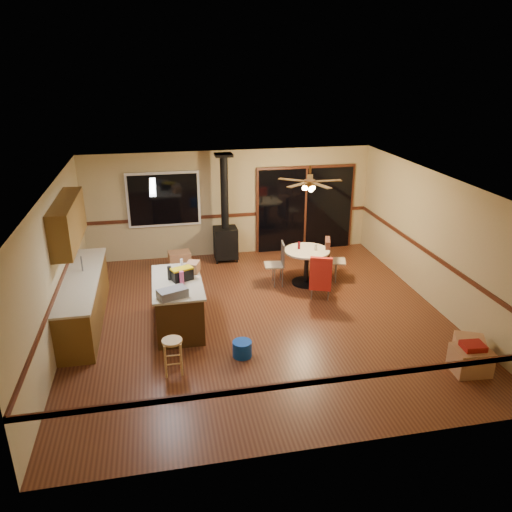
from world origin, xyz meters
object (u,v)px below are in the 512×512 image
object	(u,v)px
toolbox_grey	(172,293)
chair_right	(328,254)
chair_left	(279,259)
box_under_window	(180,260)
wood_stove	(225,232)
dining_table	(307,261)
kitchen_island	(178,304)
box_corner_a	(470,360)
bar_stool	(173,356)
chair_near	(321,274)
toolbox_black	(182,275)
box_corner_b	(469,347)
blue_bucket	(242,349)

from	to	relation	value
toolbox_grey	chair_right	distance (m)	4.06
chair_left	box_under_window	distance (m)	2.49
wood_stove	dining_table	xyz separation A→B (m)	(1.53, -1.70, -0.19)
chair_right	kitchen_island	bearing A→B (deg)	-156.50
dining_table	box_corner_a	xyz separation A→B (m)	(1.56, -3.72, -0.33)
bar_stool	chair_near	distance (m)	3.62
toolbox_grey	chair_near	size ratio (longest dim) A/B	0.68
bar_stool	chair_left	size ratio (longest dim) A/B	1.12
kitchen_island	toolbox_black	distance (m)	0.56
toolbox_black	box_under_window	distance (m)	2.86
toolbox_black	bar_stool	size ratio (longest dim) A/B	0.63
kitchen_island	chair_right	size ratio (longest dim) A/B	2.40
chair_near	box_corner_a	bearing A→B (deg)	-61.91
box_corner_a	toolbox_black	bearing A→B (deg)	150.67
box_corner_b	kitchen_island	bearing A→B (deg)	156.60
chair_left	wood_stove	bearing A→B (deg)	120.01
bar_stool	box_under_window	size ratio (longest dim) A/B	1.17
toolbox_black	box_corner_b	world-z (taller)	toolbox_black
kitchen_island	box_under_window	size ratio (longest dim) A/B	3.38
toolbox_black	chair_near	xyz separation A→B (m)	(2.76, 0.45, -0.40)
wood_stove	bar_stool	size ratio (longest dim) A/B	4.35
chair_near	bar_stool	bearing A→B (deg)	-147.22
dining_table	box_corner_a	distance (m)	4.05
bar_stool	chair_left	bearing A→B (deg)	50.47
toolbox_grey	blue_bucket	distance (m)	1.48
bar_stool	chair_right	xyz separation A→B (m)	(3.52, 2.93, 0.31)
box_corner_b	chair_near	bearing A→B (deg)	125.16
chair_near	chair_right	world-z (taller)	same
wood_stove	bar_stool	distance (m)	4.77
bar_stool	chair_left	distance (m)	3.78
wood_stove	chair_right	distance (m)	2.60
blue_bucket	box_corner_b	distance (m)	3.72
toolbox_grey	toolbox_black	bearing A→B (deg)	73.24
wood_stove	toolbox_grey	bearing A→B (deg)	-110.79
blue_bucket	dining_table	bearing A→B (deg)	54.16
kitchen_island	box_corner_a	size ratio (longest dim) A/B	3.05
chair_left	box_under_window	bearing A→B (deg)	146.99
bar_stool	box_under_window	world-z (taller)	bar_stool
dining_table	box_under_window	world-z (taller)	dining_table
chair_left	box_under_window	world-z (taller)	chair_left
chair_right	box_corner_a	xyz separation A→B (m)	(1.03, -3.83, -0.39)
kitchen_island	box_under_window	bearing A→B (deg)	86.57
wood_stove	blue_bucket	xyz separation A→B (m)	(-0.34, -4.28, -0.60)
kitchen_island	dining_table	world-z (taller)	kitchen_island
blue_bucket	dining_table	world-z (taller)	dining_table
kitchen_island	chair_right	bearing A→B (deg)	23.50
box_under_window	box_corner_b	xyz separation A→B (m)	(4.43, -4.77, -0.01)
toolbox_grey	toolbox_black	size ratio (longest dim) A/B	1.30
box_corner_a	chair_right	bearing A→B (deg)	105.05
chair_near	box_under_window	size ratio (longest dim) A/B	1.41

